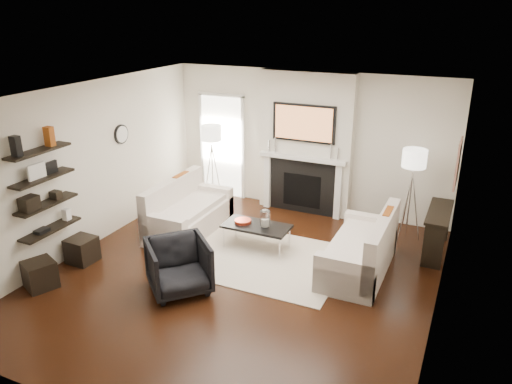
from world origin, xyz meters
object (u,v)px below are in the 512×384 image
at_px(armchair, 179,264).
at_px(lamp_left_shade, 211,133).
at_px(loveseat_left_base, 190,220).
at_px(loveseat_right_base, 358,258).
at_px(lamp_right_shade, 415,158).
at_px(ottoman_near, 82,250).
at_px(coffee_table, 257,226).

distance_m(armchair, lamp_left_shade, 3.59).
relative_size(loveseat_left_base, armchair, 2.16).
relative_size(loveseat_right_base, lamp_right_shade, 4.50).
height_order(loveseat_left_base, lamp_left_shade, lamp_left_shade).
distance_m(armchair, ottoman_near, 1.88).
bearing_deg(armchair, loveseat_right_base, -10.36).
height_order(loveseat_right_base, lamp_right_shade, lamp_right_shade).
bearing_deg(ottoman_near, coffee_table, 33.97).
height_order(loveseat_right_base, ottoman_near, loveseat_right_base).
xyz_separation_m(armchair, lamp_right_shade, (2.66, 3.08, 1.03)).
bearing_deg(lamp_left_shade, armchair, -68.76).
bearing_deg(coffee_table, loveseat_left_base, 175.16).
xyz_separation_m(lamp_left_shade, ottoman_near, (-0.62, -3.12, -1.25)).
xyz_separation_m(loveseat_right_base, lamp_left_shade, (-3.41, 1.60, 1.24)).
xyz_separation_m(coffee_table, ottoman_near, (-2.32, -1.56, -0.20)).
bearing_deg(lamp_right_shade, armchair, -130.80).
bearing_deg(coffee_table, lamp_left_shade, 137.40).
bearing_deg(lamp_right_shade, lamp_left_shade, 178.18).
bearing_deg(lamp_left_shade, lamp_right_shade, -1.82).
bearing_deg(ottoman_near, lamp_right_shade, 33.53).
height_order(lamp_right_shade, ottoman_near, lamp_right_shade).
height_order(armchair, lamp_right_shade, lamp_right_shade).
bearing_deg(loveseat_right_base, lamp_right_shade, 71.57).
height_order(loveseat_left_base, armchair, armchair).
bearing_deg(armchair, lamp_right_shade, 2.39).
bearing_deg(ottoman_near, lamp_left_shade, 78.76).
xyz_separation_m(lamp_right_shade, ottoman_near, (-4.52, -3.00, -1.25)).
height_order(armchair, lamp_left_shade, lamp_left_shade).
bearing_deg(loveseat_left_base, armchair, -62.45).
bearing_deg(loveseat_right_base, armchair, -143.55).
xyz_separation_m(loveseat_left_base, loveseat_right_base, (3.08, -0.16, 0.00)).
distance_m(loveseat_left_base, lamp_right_shade, 4.01).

